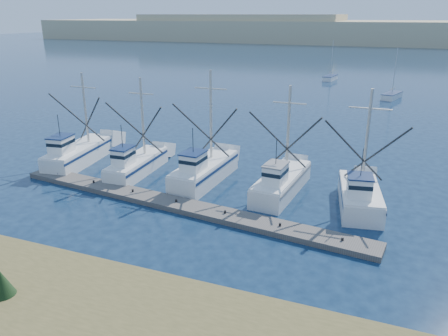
{
  "coord_description": "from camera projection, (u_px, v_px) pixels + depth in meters",
  "views": [
    {
      "loc": [
        7.47,
        -20.51,
        13.23
      ],
      "look_at": [
        -3.67,
        8.0,
        2.39
      ],
      "focal_mm": 35.0,
      "sensor_mm": 36.0,
      "label": 1
    }
  ],
  "objects": [
    {
      "name": "trawler_fleet",
      "position": [
        198.0,
        171.0,
        35.94
      ],
      "size": [
        29.01,
        8.93,
        9.01
      ],
      "color": "white",
      "rests_on": "ground"
    },
    {
      "name": "sailboat_far",
      "position": [
        330.0,
        78.0,
        91.85
      ],
      "size": [
        2.43,
        5.73,
        8.1
      ],
      "rotation": [
        0.0,
        0.0,
        -0.11
      ],
      "color": "white",
      "rests_on": "ground"
    },
    {
      "name": "dune_ridge",
      "position": [
        385.0,
        32.0,
        207.69
      ],
      "size": [
        360.0,
        60.0,
        10.0
      ],
      "primitive_type": "cube",
      "color": "tan",
      "rests_on": "ground"
    },
    {
      "name": "floating_dock",
      "position": [
        176.0,
        204.0,
        31.6
      ],
      "size": [
        28.85,
        5.36,
        0.38
      ],
      "primitive_type": "cube",
      "rotation": [
        0.0,
        0.0,
        -0.12
      ],
      "color": "#59544F",
      "rests_on": "ground"
    },
    {
      "name": "sailboat_near",
      "position": [
        392.0,
        96.0,
        71.77
      ],
      "size": [
        3.29,
        5.65,
        8.1
      ],
      "rotation": [
        0.0,
        0.0,
        -0.29
      ],
      "color": "white",
      "rests_on": "ground"
    },
    {
      "name": "ground",
      "position": [
        233.0,
        258.0,
        24.99
      ],
      "size": [
        500.0,
        500.0,
        0.0
      ],
      "primitive_type": "plane",
      "color": "#0C1D35",
      "rests_on": "ground"
    }
  ]
}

